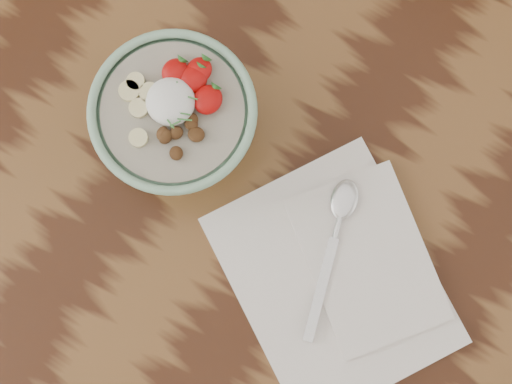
{
  "coord_description": "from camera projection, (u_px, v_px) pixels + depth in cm",
  "views": [
    {
      "loc": [
        -0.05,
        -12.61,
        160.87
      ],
      "look_at": [
        -5.7,
        -3.65,
        86.1
      ],
      "focal_mm": 50.0,
      "sensor_mm": 36.0,
      "label": 1
    }
  ],
  "objects": [
    {
      "name": "napkin",
      "position": [
        340.0,
        275.0,
        0.85
      ],
      "size": [
        35.04,
        33.2,
        1.69
      ],
      "rotation": [
        0.0,
        0.0,
        -0.54
      ],
      "color": "white",
      "rests_on": "table"
    },
    {
      "name": "table",
      "position": [
        306.0,
        213.0,
        0.96
      ],
      "size": [
        160.0,
        90.0,
        75.0
      ],
      "color": "#381B0E",
      "rests_on": "ground"
    },
    {
      "name": "spoon",
      "position": [
        339.0,
        222.0,
        0.84
      ],
      "size": [
        7.85,
        19.44,
        1.03
      ],
      "rotation": [
        0.0,
        0.0,
        0.29
      ],
      "color": "silver",
      "rests_on": "napkin"
    },
    {
      "name": "breakfast_bowl",
      "position": [
        176.0,
        119.0,
        0.81
      ],
      "size": [
        18.72,
        18.72,
        12.62
      ],
      "rotation": [
        0.0,
        0.0,
        0.17
      ],
      "color": "#86B595",
      "rests_on": "table"
    }
  ]
}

